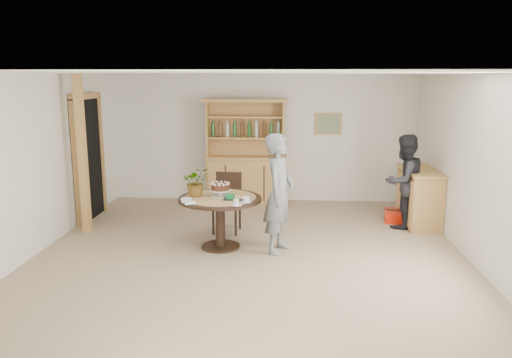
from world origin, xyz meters
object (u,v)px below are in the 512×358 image
object	(u,v)px
sideboard	(419,196)
dining_table	(220,207)
hutch	(246,168)
red_suitcase	(402,216)
dining_chair	(228,198)
teen_boy	(279,194)
adult_person	(404,181)

from	to	relation	value
sideboard	dining_table	distance (m)	3.49
hutch	red_suitcase	bearing A→B (deg)	-22.57
hutch	dining_table	world-z (taller)	hutch
dining_chair	sideboard	bearing A→B (deg)	15.44
teen_boy	adult_person	size ratio (longest dim) A/B	1.09
teen_boy	sideboard	bearing A→B (deg)	-41.39
dining_table	red_suitcase	distance (m)	3.34
sideboard	dining_chair	distance (m)	3.24
sideboard	dining_chair	xyz separation A→B (m)	(-3.18, -0.59, 0.06)
teen_boy	hutch	bearing A→B (deg)	29.84
sideboard	adult_person	bearing A→B (deg)	-144.80
dining_table	dining_chair	distance (m)	0.83
dining_chair	teen_boy	size ratio (longest dim) A/B	0.56
dining_chair	red_suitcase	size ratio (longest dim) A/B	1.47
dining_table	adult_person	size ratio (longest dim) A/B	0.78
sideboard	hutch	bearing A→B (deg)	157.79
dining_chair	red_suitcase	bearing A→B (deg)	17.71
dining_chair	red_suitcase	world-z (taller)	dining_chair
sideboard	dining_table	size ratio (longest dim) A/B	1.05
adult_person	red_suitcase	xyz separation A→B (m)	(0.08, 0.31, -0.67)
sideboard	dining_table	bearing A→B (deg)	-155.98
hutch	adult_person	xyz separation A→B (m)	(2.72, -1.47, 0.09)
adult_person	teen_boy	bearing A→B (deg)	-2.35
adult_person	hutch	bearing A→B (deg)	-63.47
dining_table	red_suitcase	bearing A→B (deg)	26.94
teen_boy	adult_person	distance (m)	2.39
sideboard	adult_person	world-z (taller)	adult_person
sideboard	teen_boy	xyz separation A→B (m)	(-2.34, -1.52, 0.37)
dining_chair	adult_person	xyz separation A→B (m)	(2.86, 0.36, 0.24)
teen_boy	adult_person	world-z (taller)	teen_boy
teen_boy	adult_person	xyz separation A→B (m)	(2.01, 1.29, -0.07)
sideboard	adult_person	distance (m)	0.50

